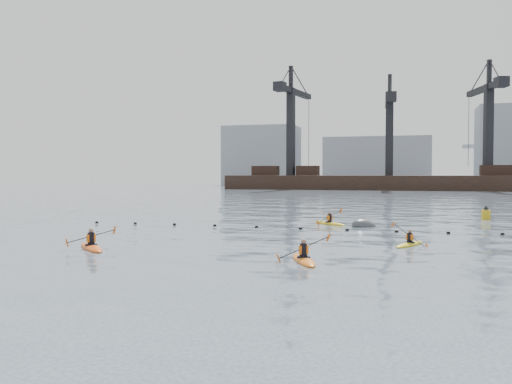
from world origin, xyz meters
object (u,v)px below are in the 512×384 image
at_px(kayaker_2, 91,246).
at_px(kayaker_3, 410,244).
at_px(kayaker_0, 304,259).
at_px(mooring_buoy, 364,227).
at_px(nav_buoy, 486,214).
at_px(kayaker_5, 330,223).

xyz_separation_m(kayaker_2, kayaker_3, (14.65, 5.45, -0.02)).
distance_m(kayaker_2, kayaker_3, 15.63).
xyz_separation_m(kayaker_0, kayaker_3, (4.16, 6.31, -0.01)).
height_order(mooring_buoy, nav_buoy, nav_buoy).
bearing_deg(kayaker_2, kayaker_0, -49.28).
distance_m(kayaker_3, kayaker_5, 11.37).
bearing_deg(nav_buoy, kayaker_0, -112.30).
distance_m(kayaker_0, kayaker_5, 16.32).
bearing_deg(nav_buoy, kayaker_5, -145.36).
relative_size(kayaker_2, mooring_buoy, 1.49).
distance_m(kayaker_5, mooring_buoy, 2.66).
xyz_separation_m(kayaker_2, kayaker_5, (9.16, 15.41, -0.01)).
bearing_deg(mooring_buoy, kayaker_3, -71.73).
xyz_separation_m(kayaker_3, nav_buoy, (5.68, 17.67, 0.29)).
relative_size(kayaker_3, nav_buoy, 2.29).
bearing_deg(mooring_buoy, nav_buoy, 44.84).
bearing_deg(kayaker_2, kayaker_5, 14.64).
xyz_separation_m(kayaker_3, kayaker_5, (-5.49, 9.96, 0.01)).
height_order(kayaker_5, nav_buoy, same).
bearing_deg(kayaker_0, kayaker_5, 71.49).
xyz_separation_m(kayaker_5, nav_buoy, (11.16, 7.71, 0.28)).
height_order(kayaker_2, nav_buoy, nav_buoy).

